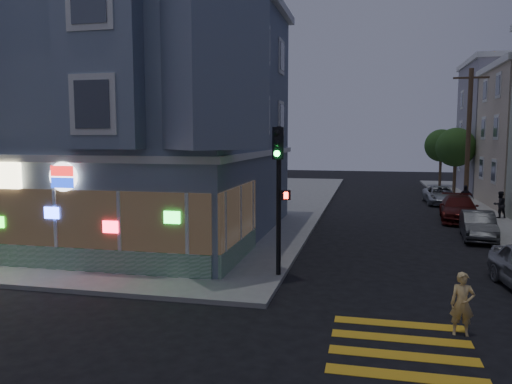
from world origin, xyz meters
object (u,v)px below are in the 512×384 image
(utility_pole, at_px, (468,136))
(traffic_signal, at_px, (279,176))
(street_tree_far, at_px, (441,146))
(parked_car_c, at_px, (459,209))
(parked_car_b, at_px, (478,226))
(parked_car_d, at_px, (441,195))
(running_child, at_px, (462,304))
(street_tree_near, at_px, (456,147))
(pedestrian_a, at_px, (500,205))
(pedestrian_b, at_px, (465,198))

(utility_pole, bearing_deg, traffic_signal, -115.64)
(street_tree_far, relative_size, parked_car_c, 1.09)
(parked_car_b, bearing_deg, traffic_signal, -127.52)
(parked_car_d, bearing_deg, street_tree_far, 81.42)
(utility_pole, distance_m, running_child, 23.43)
(street_tree_near, bearing_deg, traffic_signal, -110.47)
(utility_pole, bearing_deg, parked_car_b, -97.03)
(utility_pole, distance_m, parked_car_b, 11.41)
(street_tree_far, bearing_deg, pedestrian_a, -87.54)
(running_child, bearing_deg, parked_car_c, 84.11)
(parked_car_d, relative_size, traffic_signal, 0.91)
(parked_car_b, relative_size, parked_car_c, 0.81)
(pedestrian_a, distance_m, parked_car_b, 6.35)
(street_tree_far, xyz_separation_m, pedestrian_a, (0.80, -18.64, -3.02))
(street_tree_far, height_order, pedestrian_b, street_tree_far)
(traffic_signal, bearing_deg, utility_pole, 41.08)
(street_tree_near, bearing_deg, utility_pole, -91.91)
(utility_pole, relative_size, running_child, 5.88)
(pedestrian_a, xyz_separation_m, traffic_signal, (-10.18, -14.49, 2.57))
(street_tree_far, relative_size, traffic_signal, 1.08)
(parked_car_c, xyz_separation_m, traffic_signal, (-7.88, -13.78, 2.78))
(street_tree_far, xyz_separation_m, parked_car_c, (-1.50, -19.35, -3.23))
(utility_pole, height_order, parked_car_b, utility_pole)
(pedestrian_a, height_order, pedestrian_b, pedestrian_b)
(pedestrian_b, distance_m, parked_car_b, 8.15)
(pedestrian_a, bearing_deg, running_child, 53.28)
(pedestrian_a, height_order, parked_car_d, pedestrian_a)
(parked_car_c, bearing_deg, running_child, -93.62)
(street_tree_far, bearing_deg, street_tree_near, -90.00)
(street_tree_near, height_order, parked_car_d, street_tree_near)
(street_tree_near, relative_size, pedestrian_a, 3.48)
(street_tree_far, distance_m, pedestrian_b, 16.73)
(pedestrian_b, distance_m, traffic_signal, 18.99)
(utility_pole, xyz_separation_m, street_tree_far, (0.20, 14.00, -0.86))
(street_tree_far, relative_size, parked_car_b, 1.35)
(utility_pole, distance_m, street_tree_near, 6.06)
(parked_car_d, bearing_deg, pedestrian_b, -80.60)
(pedestrian_a, distance_m, pedestrian_b, 2.62)
(street_tree_near, distance_m, parked_car_d, 5.39)
(utility_pole, height_order, street_tree_far, utility_pole)
(pedestrian_b, bearing_deg, utility_pole, -102.30)
(pedestrian_b, bearing_deg, running_child, 77.85)
(street_tree_near, height_order, pedestrian_b, street_tree_near)
(parked_car_c, bearing_deg, parked_car_b, -84.59)
(pedestrian_a, xyz_separation_m, pedestrian_b, (-1.44, 2.19, 0.06))
(utility_pole, relative_size, traffic_signal, 1.83)
(pedestrian_b, bearing_deg, pedestrian_a, 121.41)
(pedestrian_a, bearing_deg, parked_car_b, 47.65)
(running_child, bearing_deg, parked_car_b, 80.36)
(utility_pole, xyz_separation_m, street_tree_near, (0.20, 6.00, -0.86))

